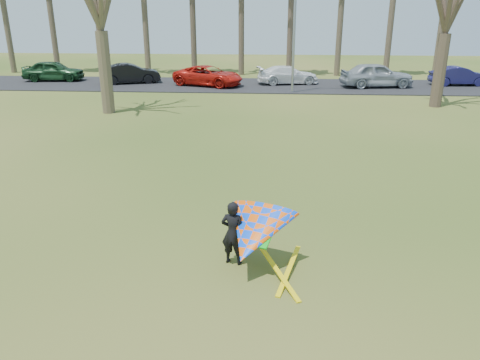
# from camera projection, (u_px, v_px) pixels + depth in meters

# --- Properties ---
(ground) EXTENTS (100.00, 100.00, 0.00)m
(ground) POSITION_uv_depth(u_px,v_px,m) (234.00, 256.00, 10.51)
(ground) COLOR #20480F
(ground) RESTS_ON ground
(parking_strip) EXTENTS (46.00, 7.00, 0.06)m
(parking_strip) POSITION_uv_depth(u_px,v_px,m) (263.00, 85.00, 33.91)
(parking_strip) COLOR black
(parking_strip) RESTS_ON ground
(streetlight) EXTENTS (2.28, 0.18, 8.00)m
(streetlight) POSITION_uv_depth(u_px,v_px,m) (297.00, 22.00, 29.43)
(streetlight) COLOR gray
(streetlight) RESTS_ON ground
(car_0) EXTENTS (4.60, 2.17, 1.52)m
(car_0) POSITION_uv_depth(u_px,v_px,m) (53.00, 71.00, 35.65)
(car_0) COLOR #173B1D
(car_0) RESTS_ON parking_strip
(car_1) EXTENTS (4.58, 2.94, 1.43)m
(car_1) POSITION_uv_depth(u_px,v_px,m) (130.00, 73.00, 34.48)
(car_1) COLOR black
(car_1) RESTS_ON parking_strip
(car_2) EXTENTS (5.49, 3.92, 1.39)m
(car_2) POSITION_uv_depth(u_px,v_px,m) (208.00, 76.00, 33.42)
(car_2) COLOR red
(car_2) RESTS_ON parking_strip
(car_3) EXTENTS (4.73, 2.72, 1.29)m
(car_3) POSITION_uv_depth(u_px,v_px,m) (288.00, 75.00, 34.20)
(car_3) COLOR white
(car_3) RESTS_ON parking_strip
(car_4) EXTENTS (5.20, 2.72, 1.69)m
(car_4) POSITION_uv_depth(u_px,v_px,m) (377.00, 75.00, 32.74)
(car_4) COLOR #9BA1A7
(car_4) RESTS_ON parking_strip
(car_5) EXTENTS (4.10, 1.67, 1.32)m
(car_5) POSITION_uv_depth(u_px,v_px,m) (459.00, 76.00, 33.55)
(car_5) COLOR #1B194D
(car_5) RESTS_ON parking_strip
(kite_flyer) EXTENTS (2.13, 2.39, 2.02)m
(kite_flyer) POSITION_uv_depth(u_px,v_px,m) (252.00, 234.00, 9.71)
(kite_flyer) COLOR black
(kite_flyer) RESTS_ON ground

